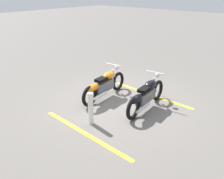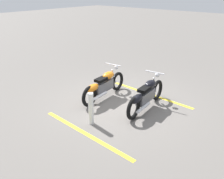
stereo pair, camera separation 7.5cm
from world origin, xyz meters
TOP-DOWN VIEW (x-y plane):
  - ground_plane at (0.00, 0.00)m, footprint 60.00×60.00m
  - motorcycle_bright_foreground at (0.12, -0.74)m, footprint 2.23×0.63m
  - motorcycle_dark_foreground at (-0.11, 0.76)m, footprint 2.23×0.64m
  - bollard_post at (1.55, 0.13)m, footprint 0.14×0.14m
  - parking_stripe_near at (-1.15, 0.28)m, footprint 0.26×3.20m
  - parking_stripe_mid at (2.01, 0.36)m, footprint 0.26×3.20m

SIDE VIEW (x-z plane):
  - ground_plane at x=0.00m, z-range 0.00..0.00m
  - parking_stripe_near at x=-1.15m, z-range 0.00..0.01m
  - parking_stripe_mid at x=2.01m, z-range 0.00..0.01m
  - bollard_post at x=1.55m, z-range 0.00..0.90m
  - motorcycle_bright_foreground at x=0.12m, z-range -0.06..0.98m
  - motorcycle_dark_foreground at x=-0.11m, z-range -0.06..0.98m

